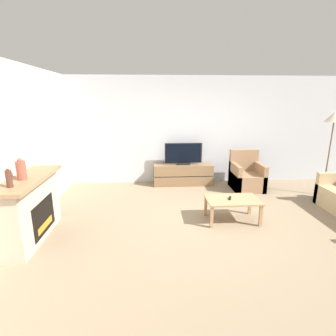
{
  "coord_description": "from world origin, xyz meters",
  "views": [
    {
      "loc": [
        -1.17,
        -4.26,
        2.12
      ],
      "look_at": [
        -0.87,
        0.59,
        0.85
      ],
      "focal_mm": 28.0,
      "sensor_mm": 36.0,
      "label": 1
    }
  ],
  "objects_px": {
    "armchair": "(246,177)",
    "tv": "(183,155)",
    "remote": "(230,198)",
    "coffee_table": "(232,202)",
    "mantel_vase_left": "(9,178)",
    "mantel_vase_centre_left": "(21,170)",
    "tv_stand": "(183,174)",
    "floor_lamp": "(334,121)",
    "fireplace": "(30,208)"
  },
  "relations": [
    {
      "from": "fireplace",
      "to": "tv",
      "type": "height_order",
      "value": "tv"
    },
    {
      "from": "fireplace",
      "to": "mantel_vase_centre_left",
      "type": "xyz_separation_m",
      "value": [
        0.02,
        -0.11,
        0.64
      ]
    },
    {
      "from": "mantel_vase_centre_left",
      "to": "tv_stand",
      "type": "relative_size",
      "value": 0.21
    },
    {
      "from": "fireplace",
      "to": "mantel_vase_left",
      "type": "xyz_separation_m",
      "value": [
        0.02,
        -0.46,
        0.61
      ]
    },
    {
      "from": "tv",
      "to": "tv_stand",
      "type": "bearing_deg",
      "value": 90.0
    },
    {
      "from": "mantel_vase_centre_left",
      "to": "floor_lamp",
      "type": "xyz_separation_m",
      "value": [
        5.77,
        1.68,
        0.53
      ]
    },
    {
      "from": "tv",
      "to": "floor_lamp",
      "type": "distance_m",
      "value": 3.38
    },
    {
      "from": "remote",
      "to": "armchair",
      "type": "bearing_deg",
      "value": 83.41
    },
    {
      "from": "mantel_vase_left",
      "to": "tv_stand",
      "type": "height_order",
      "value": "mantel_vase_left"
    },
    {
      "from": "remote",
      "to": "floor_lamp",
      "type": "distance_m",
      "value": 3.04
    },
    {
      "from": "tv",
      "to": "remote",
      "type": "relative_size",
      "value": 6.05
    },
    {
      "from": "tv_stand",
      "to": "tv",
      "type": "relative_size",
      "value": 1.6
    },
    {
      "from": "fireplace",
      "to": "remote",
      "type": "relative_size",
      "value": 9.87
    },
    {
      "from": "coffee_table",
      "to": "floor_lamp",
      "type": "height_order",
      "value": "floor_lamp"
    },
    {
      "from": "armchair",
      "to": "mantel_vase_centre_left",
      "type": "bearing_deg",
      "value": -151.75
    },
    {
      "from": "floor_lamp",
      "to": "tv",
      "type": "bearing_deg",
      "value": 162.41
    },
    {
      "from": "fireplace",
      "to": "armchair",
      "type": "distance_m",
      "value": 4.7
    },
    {
      "from": "armchair",
      "to": "tv",
      "type": "bearing_deg",
      "value": 164.18
    },
    {
      "from": "mantel_vase_centre_left",
      "to": "remote",
      "type": "distance_m",
      "value": 3.37
    },
    {
      "from": "mantel_vase_centre_left",
      "to": "coffee_table",
      "type": "bearing_deg",
      "value": 9.11
    },
    {
      "from": "armchair",
      "to": "coffee_table",
      "type": "bearing_deg",
      "value": -117.0
    },
    {
      "from": "fireplace",
      "to": "mantel_vase_left",
      "type": "distance_m",
      "value": 0.76
    },
    {
      "from": "mantel_vase_centre_left",
      "to": "coffee_table",
      "type": "xyz_separation_m",
      "value": [
        3.3,
        0.53,
        -0.79
      ]
    },
    {
      "from": "fireplace",
      "to": "tv_stand",
      "type": "xyz_separation_m",
      "value": [
        2.68,
        2.55,
        -0.24
      ]
    },
    {
      "from": "fireplace",
      "to": "armchair",
      "type": "relative_size",
      "value": 1.64
    },
    {
      "from": "tv_stand",
      "to": "mantel_vase_left",
      "type": "bearing_deg",
      "value": -131.53
    },
    {
      "from": "tv",
      "to": "coffee_table",
      "type": "relative_size",
      "value": 1.0
    },
    {
      "from": "tv",
      "to": "remote",
      "type": "xyz_separation_m",
      "value": [
        0.58,
        -2.12,
        -0.36
      ]
    },
    {
      "from": "tv_stand",
      "to": "floor_lamp",
      "type": "height_order",
      "value": "floor_lamp"
    },
    {
      "from": "mantel_vase_centre_left",
      "to": "coffee_table",
      "type": "relative_size",
      "value": 0.34
    },
    {
      "from": "mantel_vase_centre_left",
      "to": "armchair",
      "type": "relative_size",
      "value": 0.35
    },
    {
      "from": "fireplace",
      "to": "floor_lamp",
      "type": "relative_size",
      "value": 0.81
    },
    {
      "from": "tv_stand",
      "to": "fireplace",
      "type": "bearing_deg",
      "value": -136.41
    },
    {
      "from": "tv",
      "to": "mantel_vase_left",
      "type": "bearing_deg",
      "value": -131.55
    },
    {
      "from": "fireplace",
      "to": "armchair",
      "type": "xyz_separation_m",
      "value": [
        4.18,
        2.13,
        -0.21
      ]
    },
    {
      "from": "mantel_vase_left",
      "to": "tv",
      "type": "distance_m",
      "value": 4.03
    },
    {
      "from": "mantel_vase_centre_left",
      "to": "tv_stand",
      "type": "distance_m",
      "value": 3.87
    },
    {
      "from": "mantel_vase_centre_left",
      "to": "armchair",
      "type": "distance_m",
      "value": 4.81
    },
    {
      "from": "armchair",
      "to": "floor_lamp",
      "type": "bearing_deg",
      "value": -19.21
    },
    {
      "from": "mantel_vase_centre_left",
      "to": "remote",
      "type": "height_order",
      "value": "mantel_vase_centre_left"
    },
    {
      "from": "tv_stand",
      "to": "remote",
      "type": "bearing_deg",
      "value": -74.64
    },
    {
      "from": "mantel_vase_centre_left",
      "to": "floor_lamp",
      "type": "bearing_deg",
      "value": 16.23
    },
    {
      "from": "mantel_vase_left",
      "to": "remote",
      "type": "distance_m",
      "value": 3.44
    },
    {
      "from": "armchair",
      "to": "floor_lamp",
      "type": "height_order",
      "value": "floor_lamp"
    },
    {
      "from": "coffee_table",
      "to": "remote",
      "type": "relative_size",
      "value": 6.03
    },
    {
      "from": "mantel_vase_left",
      "to": "coffee_table",
      "type": "distance_m",
      "value": 3.49
    },
    {
      "from": "tv_stand",
      "to": "floor_lamp",
      "type": "relative_size",
      "value": 0.79
    },
    {
      "from": "tv_stand",
      "to": "coffee_table",
      "type": "distance_m",
      "value": 2.23
    },
    {
      "from": "floor_lamp",
      "to": "armchair",
      "type": "bearing_deg",
      "value": 160.79
    },
    {
      "from": "tv_stand",
      "to": "tv",
      "type": "xyz_separation_m",
      "value": [
        -0.0,
        -0.0,
        0.52
      ]
    }
  ]
}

